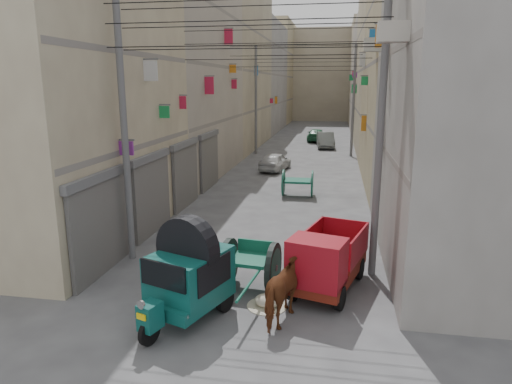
% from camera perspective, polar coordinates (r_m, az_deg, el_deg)
% --- Properties ---
extents(building_row_left, '(8.00, 62.00, 14.00)m').
position_cam_1_polar(building_row_left, '(41.87, -4.64, 14.95)').
color(building_row_left, '#BFB291').
rests_on(building_row_left, ground).
extents(building_row_right, '(8.00, 62.00, 14.00)m').
position_cam_1_polar(building_row_right, '(40.92, 18.34, 14.38)').
color(building_row_right, gray).
rests_on(building_row_right, ground).
extents(end_cap_building, '(22.00, 10.00, 13.00)m').
position_cam_1_polar(end_cap_building, '(72.45, 8.29, 14.19)').
color(end_cap_building, '#AEA389').
rests_on(end_cap_building, ground).
extents(shutters_left, '(0.18, 14.40, 2.88)m').
position_cam_1_polar(shutters_left, '(18.33, -10.61, 1.31)').
color(shutters_left, '#47484C').
rests_on(shutters_left, ground).
extents(signboards, '(8.22, 40.52, 5.67)m').
position_cam_1_polar(signboards, '(28.22, 5.01, 9.60)').
color(signboards, '#852790').
rests_on(signboards, ground).
extents(ac_units, '(0.70, 6.55, 3.35)m').
position_cam_1_polar(ac_units, '(14.28, 15.77, 21.70)').
color(ac_units, '#B4ADA1').
rests_on(ac_units, ground).
extents(utility_poles, '(7.40, 22.20, 8.00)m').
position_cam_1_polar(utility_poles, '(23.56, 4.03, 10.28)').
color(utility_poles, '#5B5B5D').
rests_on(utility_poles, ground).
extents(overhead_cables, '(7.40, 22.52, 1.12)m').
position_cam_1_polar(overhead_cables, '(21.00, 3.38, 17.48)').
color(overhead_cables, black).
rests_on(overhead_cables, ground).
extents(auto_rickshaw, '(2.04, 2.70, 1.83)m').
position_cam_1_polar(auto_rickshaw, '(10.56, -8.47, -10.00)').
color(auto_rickshaw, black).
rests_on(auto_rickshaw, ground).
extents(tonga_cart, '(1.49, 3.00, 1.31)m').
position_cam_1_polar(tonga_cart, '(11.98, -0.70, -9.02)').
color(tonga_cart, black).
rests_on(tonga_cart, ground).
extents(mini_truck, '(2.10, 3.25, 1.69)m').
position_cam_1_polar(mini_truck, '(11.77, 8.61, -8.94)').
color(mini_truck, black).
rests_on(mini_truck, ground).
extents(second_cart, '(1.46, 1.29, 1.27)m').
position_cam_1_polar(second_cart, '(21.84, 5.24, 1.22)').
color(second_cart, '#135740').
rests_on(second_cart, ground).
extents(feed_sack, '(0.61, 0.49, 0.31)m').
position_cam_1_polar(feed_sack, '(11.31, 1.40, -13.40)').
color(feed_sack, beige).
rests_on(feed_sack, ground).
extents(horse, '(1.15, 1.90, 1.49)m').
position_cam_1_polar(horse, '(10.46, 4.08, -12.14)').
color(horse, '#5F2716').
rests_on(horse, ground).
extents(distant_car_white, '(1.90, 3.51, 1.13)m').
position_cam_1_polar(distant_car_white, '(28.37, 2.40, 3.84)').
color(distant_car_white, silver).
rests_on(distant_car_white, ground).
extents(distant_car_grey, '(1.70, 4.01, 1.29)m').
position_cam_1_polar(distant_car_grey, '(39.20, 8.68, 6.44)').
color(distant_car_grey, '#5A5F5C').
rests_on(distant_car_grey, ground).
extents(distant_car_green, '(1.68, 3.94, 1.13)m').
position_cam_1_polar(distant_car_green, '(43.60, 7.55, 7.06)').
color(distant_car_green, '#22643E').
rests_on(distant_car_green, ground).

